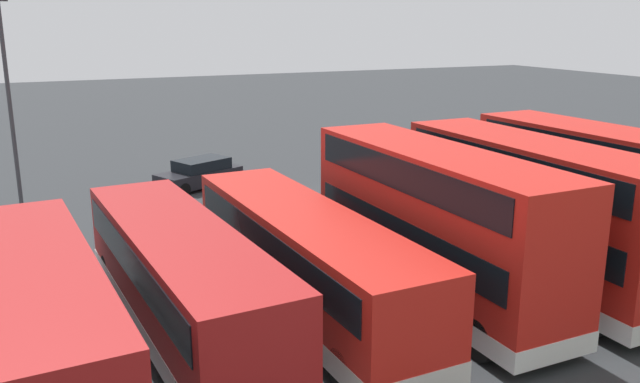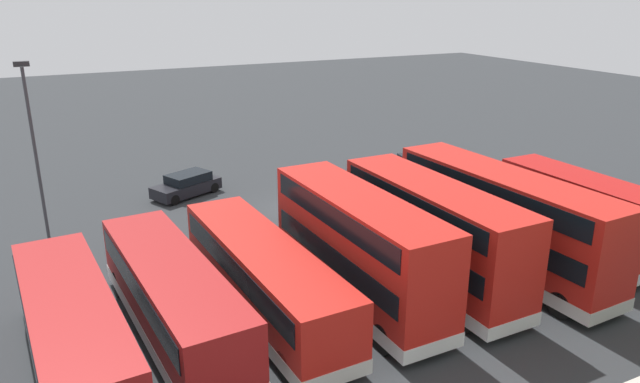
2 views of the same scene
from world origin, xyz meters
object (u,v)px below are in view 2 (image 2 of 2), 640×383
at_px(bus_double_decker_third, 502,218).
at_px(bus_single_deck_far_end, 73,332).
at_px(car_small_green, 187,185).
at_px(bus_single_deck_second, 547,220).
at_px(bus_single_deck_sixth, 264,276).
at_px(bus_double_decker_fourth, 432,232).
at_px(lamp_post_tall, 34,141).
at_px(car_hatchback_silver, 414,167).
at_px(bus_single_deck_seventh, 172,296).
at_px(bus_single_deck_near_end, 590,204).
at_px(bus_double_decker_fifth, 358,246).

relative_size(bus_double_decker_third, bus_single_deck_far_end, 1.10).
height_order(bus_double_decker_third, car_small_green, bus_double_decker_third).
height_order(bus_single_deck_second, bus_single_deck_sixth, same).
xyz_separation_m(bus_double_decker_fourth, car_small_green, (6.40, -16.42, -1.75)).
bearing_deg(lamp_post_tall, bus_double_decker_third, 145.23).
relative_size(bus_single_deck_second, car_hatchback_silver, 2.20).
bearing_deg(bus_single_deck_sixth, car_hatchback_silver, -141.95).
relative_size(bus_single_deck_sixth, car_small_green, 2.52).
distance_m(bus_double_decker_fourth, bus_single_deck_seventh, 10.92).
distance_m(car_small_green, lamp_post_tall, 10.04).
xyz_separation_m(bus_single_deck_near_end, bus_single_deck_far_end, (25.28, 1.03, 0.00)).
xyz_separation_m(bus_single_deck_second, bus_double_decker_fifth, (10.69, 0.20, 0.83)).
xyz_separation_m(bus_double_decker_third, bus_double_decker_fifth, (7.33, -0.25, -0.00)).
distance_m(bus_single_deck_near_end, bus_single_deck_second, 3.79).
relative_size(bus_single_deck_near_end, bus_double_decker_third, 0.89).
bearing_deg(bus_single_deck_far_end, bus_double_decker_fifth, -178.75).
distance_m(bus_single_deck_sixth, bus_single_deck_far_end, 7.11).
distance_m(bus_single_deck_second, car_hatchback_silver, 13.10).
height_order(bus_double_decker_third, bus_double_decker_fourth, same).
xyz_separation_m(car_hatchback_silver, car_small_green, (15.03, -3.04, -0.00)).
relative_size(bus_double_decker_fifth, lamp_post_tall, 1.14).
bearing_deg(bus_single_deck_far_end, lamp_post_tall, -88.87).
height_order(bus_double_decker_fourth, car_small_green, bus_double_decker_fourth).
relative_size(car_hatchback_silver, car_small_green, 1.01).
relative_size(bus_single_deck_near_end, bus_single_deck_sixth, 0.91).
bearing_deg(bus_double_decker_fifth, bus_double_decker_fourth, 176.84).
distance_m(bus_double_decker_fourth, bus_single_deck_sixth, 7.39).
distance_m(bus_single_deck_far_end, car_hatchback_silver, 26.61).
bearing_deg(bus_single_deck_second, bus_single_deck_far_end, 1.15).
distance_m(bus_double_decker_fourth, car_small_green, 17.71).
bearing_deg(bus_single_deck_sixth, bus_single_deck_second, 177.91).
xyz_separation_m(bus_double_decker_fourth, bus_single_deck_seventh, (10.85, -0.94, -0.82)).
bearing_deg(car_hatchback_silver, bus_double_decker_fourth, 57.17).
height_order(bus_single_deck_near_end, bus_single_deck_far_end, same).
relative_size(bus_single_deck_second, bus_double_decker_fifth, 1.00).
relative_size(bus_single_deck_near_end, bus_single_deck_seventh, 0.95).
bearing_deg(car_small_green, lamp_post_tall, 24.25).
relative_size(bus_single_deck_second, bus_single_deck_far_end, 0.95).
bearing_deg(lamp_post_tall, bus_single_deck_seventh, 107.53).
distance_m(bus_double_decker_fifth, car_small_green, 16.58).
xyz_separation_m(bus_single_deck_second, car_small_green, (13.61, -16.03, -0.92)).
bearing_deg(bus_single_deck_far_end, bus_double_decker_third, 179.96).
relative_size(bus_double_decker_third, bus_double_decker_fifth, 1.16).
distance_m(bus_double_decker_third, bus_single_deck_seventh, 14.76).
relative_size(bus_double_decker_fourth, bus_single_deck_sixth, 0.88).
bearing_deg(bus_single_deck_second, car_hatchback_silver, -96.25).
height_order(bus_double_decker_third, bus_double_decker_fifth, same).
distance_m(bus_single_deck_seventh, bus_single_deck_far_end, 3.61).
distance_m(bus_single_deck_near_end, car_small_green, 23.24).
distance_m(bus_single_deck_sixth, car_hatchback_silver, 20.23).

